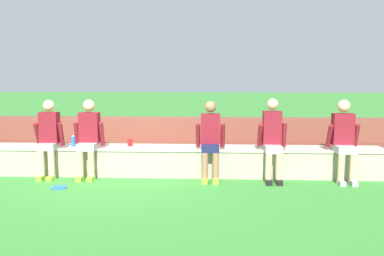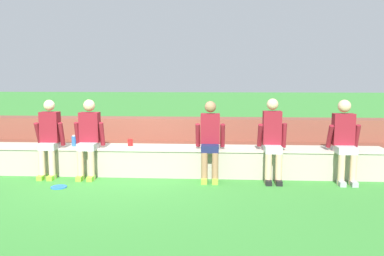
{
  "view_description": "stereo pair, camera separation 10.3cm",
  "coord_description": "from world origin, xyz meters",
  "px_view_note": "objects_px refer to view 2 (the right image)",
  "views": [
    {
      "loc": [
        1.63,
        -6.75,
        1.77
      ],
      "look_at": [
        1.29,
        0.28,
        0.86
      ],
      "focal_mm": 37.01,
      "sensor_mm": 36.0,
      "label": 1
    },
    {
      "loc": [
        1.73,
        -6.74,
        1.77
      ],
      "look_at": [
        1.29,
        0.28,
        0.86
      ],
      "focal_mm": 37.01,
      "sensor_mm": 36.0,
      "label": 2
    }
  ],
  "objects_px": {
    "person_far_left": "(49,137)",
    "plastic_cup_right_end": "(130,142)",
    "person_center": "(210,139)",
    "person_far_right": "(344,139)",
    "frisbee": "(59,187)",
    "person_right_of_center": "(272,138)",
    "person_left_of_center": "(89,136)",
    "water_bottle_near_left": "(74,141)"
  },
  "relations": [
    {
      "from": "person_far_left",
      "to": "plastic_cup_right_end",
      "type": "xyz_separation_m",
      "value": [
        1.36,
        0.35,
        -0.15
      ]
    },
    {
      "from": "person_far_left",
      "to": "person_center",
      "type": "xyz_separation_m",
      "value": [
        2.83,
        0.02,
        -0.01
      ]
    },
    {
      "from": "person_far_right",
      "to": "frisbee",
      "type": "bearing_deg",
      "value": -171.97
    },
    {
      "from": "person_right_of_center",
      "to": "frisbee",
      "type": "bearing_deg",
      "value": -169.53
    },
    {
      "from": "person_left_of_center",
      "to": "water_bottle_near_left",
      "type": "xyz_separation_m",
      "value": [
        -0.35,
        0.22,
        -0.12
      ]
    },
    {
      "from": "person_far_left",
      "to": "person_center",
      "type": "relative_size",
      "value": 1.01
    },
    {
      "from": "person_far_left",
      "to": "frisbee",
      "type": "bearing_deg",
      "value": -58.05
    },
    {
      "from": "frisbee",
      "to": "person_left_of_center",
      "type": "bearing_deg",
      "value": 67.72
    },
    {
      "from": "person_left_of_center",
      "to": "person_right_of_center",
      "type": "height_order",
      "value": "person_right_of_center"
    },
    {
      "from": "person_center",
      "to": "plastic_cup_right_end",
      "type": "distance_m",
      "value": 1.51
    },
    {
      "from": "person_far_left",
      "to": "person_right_of_center",
      "type": "bearing_deg",
      "value": -0.16
    },
    {
      "from": "person_center",
      "to": "water_bottle_near_left",
      "type": "xyz_separation_m",
      "value": [
        -2.49,
        0.25,
        -0.11
      ]
    },
    {
      "from": "person_center",
      "to": "plastic_cup_right_end",
      "type": "xyz_separation_m",
      "value": [
        -1.47,
        0.34,
        -0.14
      ]
    },
    {
      "from": "person_right_of_center",
      "to": "water_bottle_near_left",
      "type": "distance_m",
      "value": 3.56
    },
    {
      "from": "person_center",
      "to": "water_bottle_near_left",
      "type": "distance_m",
      "value": 2.51
    },
    {
      "from": "person_left_of_center",
      "to": "person_center",
      "type": "xyz_separation_m",
      "value": [
        2.14,
        -0.03,
        -0.02
      ]
    },
    {
      "from": "person_far_left",
      "to": "person_far_right",
      "type": "xyz_separation_m",
      "value": [
        5.09,
        0.01,
        0.02
      ]
    },
    {
      "from": "person_far_right",
      "to": "person_right_of_center",
      "type": "bearing_deg",
      "value": -179.2
    },
    {
      "from": "person_left_of_center",
      "to": "frisbee",
      "type": "relative_size",
      "value": 5.47
    },
    {
      "from": "person_left_of_center",
      "to": "person_center",
      "type": "bearing_deg",
      "value": -0.75
    },
    {
      "from": "person_far_left",
      "to": "person_far_right",
      "type": "height_order",
      "value": "person_far_right"
    },
    {
      "from": "person_center",
      "to": "person_right_of_center",
      "type": "height_order",
      "value": "person_right_of_center"
    },
    {
      "from": "person_right_of_center",
      "to": "person_far_right",
      "type": "distance_m",
      "value": 1.2
    },
    {
      "from": "person_right_of_center",
      "to": "person_far_right",
      "type": "bearing_deg",
      "value": 0.8
    },
    {
      "from": "person_left_of_center",
      "to": "plastic_cup_right_end",
      "type": "relative_size",
      "value": 10.92
    },
    {
      "from": "person_center",
      "to": "person_far_right",
      "type": "bearing_deg",
      "value": -0.24
    },
    {
      "from": "plastic_cup_right_end",
      "to": "person_far_left",
      "type": "bearing_deg",
      "value": -165.49
    },
    {
      "from": "person_center",
      "to": "water_bottle_near_left",
      "type": "bearing_deg",
      "value": 174.3
    },
    {
      "from": "person_far_right",
      "to": "plastic_cup_right_end",
      "type": "bearing_deg",
      "value": 174.68
    },
    {
      "from": "person_far_right",
      "to": "water_bottle_near_left",
      "type": "xyz_separation_m",
      "value": [
        -4.75,
        0.26,
        -0.13
      ]
    },
    {
      "from": "person_left_of_center",
      "to": "frisbee",
      "type": "bearing_deg",
      "value": -112.28
    },
    {
      "from": "frisbee",
      "to": "person_far_right",
      "type": "bearing_deg",
      "value": 8.03
    },
    {
      "from": "person_far_left",
      "to": "person_left_of_center",
      "type": "distance_m",
      "value": 0.7
    },
    {
      "from": "person_center",
      "to": "person_left_of_center",
      "type": "bearing_deg",
      "value": 179.25
    },
    {
      "from": "person_far_right",
      "to": "water_bottle_near_left",
      "type": "relative_size",
      "value": 6.85
    },
    {
      "from": "person_left_of_center",
      "to": "person_far_right",
      "type": "relative_size",
      "value": 0.99
    },
    {
      "from": "person_far_right",
      "to": "frisbee",
      "type": "xyz_separation_m",
      "value": [
        -4.68,
        -0.66,
        -0.74
      ]
    },
    {
      "from": "person_far_left",
      "to": "person_right_of_center",
      "type": "relative_size",
      "value": 0.97
    },
    {
      "from": "water_bottle_near_left",
      "to": "frisbee",
      "type": "bearing_deg",
      "value": -85.97
    },
    {
      "from": "person_center",
      "to": "water_bottle_near_left",
      "type": "height_order",
      "value": "person_center"
    },
    {
      "from": "person_right_of_center",
      "to": "plastic_cup_right_end",
      "type": "distance_m",
      "value": 2.56
    },
    {
      "from": "person_left_of_center",
      "to": "person_far_right",
      "type": "xyz_separation_m",
      "value": [
        4.4,
        -0.04,
        0.01
      ]
    }
  ]
}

